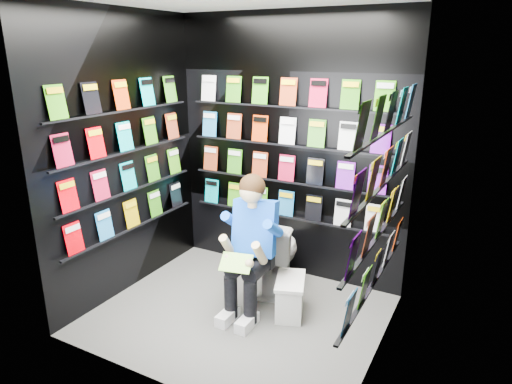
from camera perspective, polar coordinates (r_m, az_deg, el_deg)
The scene contains 13 objects.
floor at distance 4.18m, azimuth -2.20°, elevation -15.07°, with size 2.40×2.40×0.00m, color #555553.
wall_back at distance 4.51m, azimuth 4.06°, elevation 5.31°, with size 2.40×0.04×2.60m, color black.
wall_front at distance 2.87m, azimuth -12.64°, elevation -2.13°, with size 2.40×0.04×2.60m, color black.
wall_left at distance 4.37m, azimuth -16.15°, elevation 4.26°, with size 0.04×2.00×2.60m, color black.
wall_right at distance 3.23m, azimuth 16.23°, elevation -0.24°, with size 0.04×2.00×2.60m, color black.
comics_back at distance 4.49m, azimuth 3.91°, elevation 5.31°, with size 2.10×0.06×1.37m, color red, non-canonical shape.
comics_left at distance 4.35m, azimuth -15.87°, elevation 4.29°, with size 0.06×1.70×1.37m, color red, non-canonical shape.
comics_right at distance 3.23m, azimuth 15.72°, elevation -0.08°, with size 0.06×1.70×1.37m, color red, non-canonical shape.
toilet at distance 4.43m, azimuth 2.39°, elevation -7.63°, with size 0.42×0.75×0.73m, color silver.
longbox at distance 4.13m, azimuth 4.26°, elevation -13.04°, with size 0.22×0.40×0.30m, color white.
longbox_lid at distance 4.05m, azimuth 4.31°, elevation -10.99°, with size 0.24×0.43×0.03m, color white.
reader at distance 3.97m, azimuth 0.04°, elevation -4.60°, with size 0.50×0.73×1.34m, color blue, non-canonical shape.
held_comic at distance 3.76m, azimuth -2.51°, elevation -8.83°, with size 0.26×0.01×0.18m, color green.
Camera 1 is at (1.80, -3.03, 2.24)m, focal length 32.00 mm.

